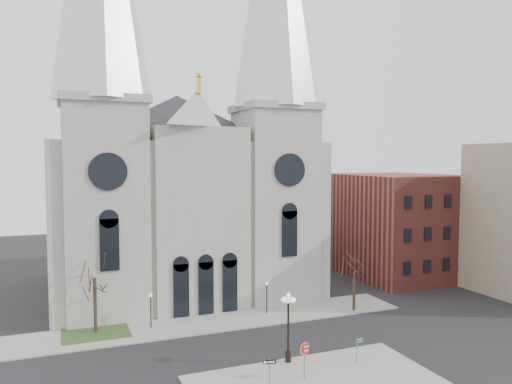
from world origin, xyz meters
name	(u,v)px	position (x,y,z in m)	size (l,w,h in m)	color
ground	(253,365)	(0.00, 0.00, 0.00)	(160.00, 160.00, 0.00)	black
sidewalk_far	(213,322)	(0.00, 11.00, 0.07)	(40.00, 6.00, 0.14)	gray
grass_patch	(96,333)	(-11.00, 12.00, 0.09)	(6.00, 5.00, 0.18)	#314C20
cathedral	(183,139)	(0.00, 22.86, 18.48)	(33.00, 26.66, 54.00)	#9B9790
bg_building_brick	(395,224)	(30.00, 22.00, 7.00)	(14.00, 18.00, 14.00)	brown
tree_left	(95,274)	(-11.00, 12.00, 5.58)	(3.20, 3.20, 7.50)	black
tree_right	(354,270)	(15.00, 9.00, 4.47)	(3.20, 3.20, 6.00)	black
ped_lamp_left	(151,305)	(-6.00, 11.50, 2.33)	(0.32, 0.32, 3.26)	black
ped_lamp_right	(267,292)	(6.00, 11.50, 2.33)	(0.32, 0.32, 3.26)	black
stop_sign	(304,353)	(2.52, -3.78, 2.06)	(0.98, 0.10, 2.71)	slate
globe_lamp	(288,319)	(2.69, -0.68, 3.63)	(1.46, 1.46, 5.55)	black
one_way_sign	(270,368)	(-0.40, -4.15, 1.55)	(0.89, 0.24, 2.07)	slate
street_name_sign	(358,348)	(7.67, -2.88, 1.35)	(0.65, 0.12, 2.02)	slate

